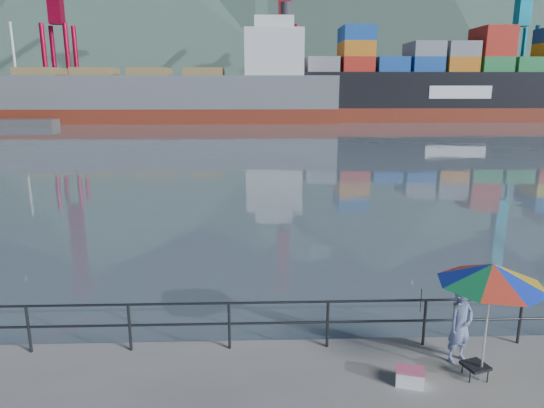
{
  "coord_description": "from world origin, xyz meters",
  "views": [
    {
      "loc": [
        -0.45,
        -7.28,
        5.2
      ],
      "look_at": [
        0.02,
        6.0,
        2.0
      ],
      "focal_mm": 32.0,
      "sensor_mm": 36.0,
      "label": 1
    }
  ],
  "objects_px": {
    "bulk_carrier": "(177,95)",
    "container_ship": "(460,83)",
    "beach_umbrella": "(492,274)",
    "cooler_bag": "(410,377)",
    "fisherman": "(460,325)"
  },
  "relations": [
    {
      "from": "bulk_carrier",
      "to": "container_ship",
      "type": "distance_m",
      "value": 46.73
    },
    {
      "from": "beach_umbrella",
      "to": "cooler_bag",
      "type": "relative_size",
      "value": 4.7
    },
    {
      "from": "cooler_bag",
      "to": "container_ship",
      "type": "height_order",
      "value": "container_ship"
    },
    {
      "from": "fisherman",
      "to": "bulk_carrier",
      "type": "bearing_deg",
      "value": 79.14
    },
    {
      "from": "fisherman",
      "to": "container_ship",
      "type": "bearing_deg",
      "value": 43.88
    },
    {
      "from": "beach_umbrella",
      "to": "container_ship",
      "type": "xyz_separation_m",
      "value": [
        30.16,
        74.37,
        3.82
      ]
    },
    {
      "from": "cooler_bag",
      "to": "container_ship",
      "type": "xyz_separation_m",
      "value": [
        31.49,
        74.46,
        5.75
      ]
    },
    {
      "from": "cooler_bag",
      "to": "container_ship",
      "type": "distance_m",
      "value": 81.05
    },
    {
      "from": "beach_umbrella",
      "to": "container_ship",
      "type": "relative_size",
      "value": 0.04
    },
    {
      "from": "container_ship",
      "to": "beach_umbrella",
      "type": "bearing_deg",
      "value": -112.07
    },
    {
      "from": "fisherman",
      "to": "bulk_carrier",
      "type": "xyz_separation_m",
      "value": [
        -16.31,
        71.21,
        3.33
      ]
    },
    {
      "from": "container_ship",
      "to": "cooler_bag",
      "type": "bearing_deg",
      "value": -112.93
    },
    {
      "from": "fisherman",
      "to": "beach_umbrella",
      "type": "distance_m",
      "value": 1.47
    },
    {
      "from": "cooler_bag",
      "to": "fisherman",
      "type": "bearing_deg",
      "value": 48.46
    },
    {
      "from": "beach_umbrella",
      "to": "bulk_carrier",
      "type": "distance_m",
      "value": 73.76
    }
  ]
}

